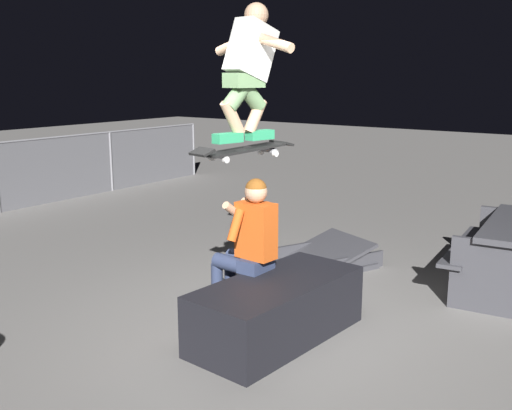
% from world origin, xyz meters
% --- Properties ---
extents(ground_plane, '(40.00, 40.00, 0.00)m').
position_xyz_m(ground_plane, '(0.00, 0.00, 0.00)').
color(ground_plane, slate).
extents(ledge_box_main, '(1.67, 0.84, 0.52)m').
position_xyz_m(ledge_box_main, '(-0.07, -0.16, 0.26)').
color(ledge_box_main, black).
rests_on(ledge_box_main, ground).
extents(person_sitting_on_ledge, '(0.60, 0.77, 1.36)m').
position_xyz_m(person_sitting_on_ledge, '(0.05, 0.26, 0.76)').
color(person_sitting_on_ledge, '#2D3856').
rests_on(person_sitting_on_ledge, ground).
extents(skateboard, '(1.04, 0.38, 0.13)m').
position_xyz_m(skateboard, '(-0.10, 0.17, 1.62)').
color(skateboard, black).
extents(skater_airborne, '(0.63, 0.89, 1.12)m').
position_xyz_m(skater_airborne, '(-0.04, 0.16, 2.30)').
color(skater_airborne, '#2D9E66').
extents(kicker_ramp, '(1.51, 1.30, 0.40)m').
position_xyz_m(kicker_ramp, '(1.79, 0.58, 0.07)').
color(kicker_ramp, '#38383D').
rests_on(kicker_ramp, ground).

